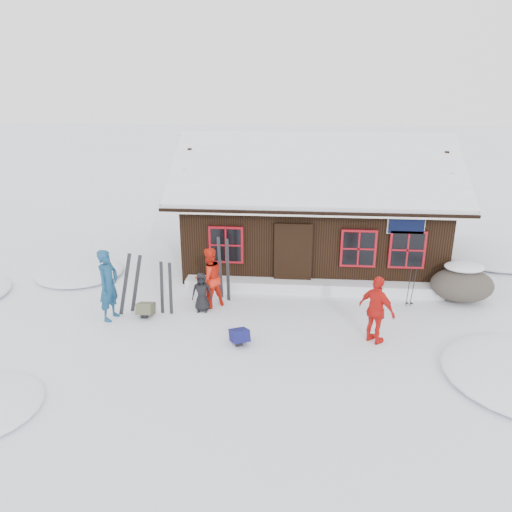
% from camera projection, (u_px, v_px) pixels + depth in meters
% --- Properties ---
extents(ground, '(120.00, 120.00, 0.00)m').
position_uv_depth(ground, '(256.00, 324.00, 12.95)').
color(ground, white).
rests_on(ground, ground).
extents(mountain_hut, '(8.90, 6.09, 4.42)m').
position_uv_depth(mountain_hut, '(312.00, 217.00, 16.97)').
color(mountain_hut, black).
rests_on(mountain_hut, ground).
extents(snow_drift, '(7.60, 0.60, 0.35)m').
position_uv_depth(snow_drift, '(312.00, 286.00, 14.88)').
color(snow_drift, white).
rests_on(snow_drift, ground).
extents(snow_mounds, '(20.60, 13.20, 0.48)m').
position_uv_depth(snow_mounds, '(317.00, 297.00, 14.56)').
color(snow_mounds, white).
rests_on(snow_mounds, ground).
extents(skier_teal, '(0.61, 0.79, 1.92)m').
position_uv_depth(skier_teal, '(108.00, 285.00, 12.96)').
color(skier_teal, navy).
rests_on(skier_teal, ground).
extents(skier_orange_left, '(1.06, 1.03, 1.71)m').
position_uv_depth(skier_orange_left, '(209.00, 278.00, 13.71)').
color(skier_orange_left, red).
rests_on(skier_orange_left, ground).
extents(skier_orange_right, '(1.00, 0.99, 1.69)m').
position_uv_depth(skier_orange_right, '(377.00, 310.00, 11.81)').
color(skier_orange_right, red).
rests_on(skier_orange_right, ground).
extents(skier_crouched, '(0.56, 0.38, 1.11)m').
position_uv_depth(skier_crouched, '(202.00, 292.00, 13.54)').
color(skier_crouched, black).
rests_on(skier_crouched, ground).
extents(boulder, '(1.75, 1.32, 1.03)m').
position_uv_depth(boulder, '(462.00, 284.00, 14.19)').
color(boulder, '#4F483F').
rests_on(boulder, ground).
extents(ski_pair_left, '(0.73, 0.30, 1.73)m').
position_uv_depth(ski_pair_left, '(131.00, 284.00, 13.35)').
color(ski_pair_left, black).
rests_on(ski_pair_left, ground).
extents(ski_pair_mid, '(0.40, 0.30, 1.89)m').
position_uv_depth(ski_pair_mid, '(224.00, 270.00, 14.19)').
color(ski_pair_mid, black).
rests_on(ski_pair_mid, ground).
extents(ski_pair_right, '(0.38, 0.10, 1.54)m').
position_uv_depth(ski_pair_right, '(166.00, 289.00, 13.32)').
color(ski_pair_right, black).
rests_on(ski_pair_right, ground).
extents(ski_poles, '(0.20, 0.10, 1.15)m').
position_uv_depth(ski_poles, '(411.00, 288.00, 13.83)').
color(ski_poles, black).
rests_on(ski_poles, ground).
extents(backpack_blue, '(0.57, 0.64, 0.28)m').
position_uv_depth(backpack_blue, '(239.00, 338.00, 11.99)').
color(backpack_blue, '#121351').
rests_on(backpack_blue, ground).
extents(backpack_olive, '(0.42, 0.55, 0.29)m').
position_uv_depth(backpack_olive, '(146.00, 311.00, 13.37)').
color(backpack_olive, '#50513A').
rests_on(backpack_olive, ground).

